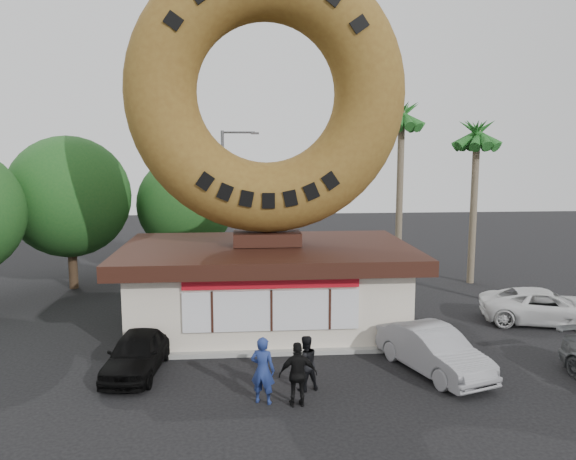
{
  "coord_description": "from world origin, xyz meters",
  "views": [
    {
      "loc": [
        -0.95,
        -15.51,
        7.0
      ],
      "look_at": [
        0.65,
        4.0,
        4.16
      ],
      "focal_mm": 35.0,
      "sensor_mm": 36.0,
      "label": 1
    }
  ],
  "objects_px": {
    "giant_donut": "(266,93)",
    "person_left": "(263,370)",
    "person_right": "(298,374)",
    "donut_shop": "(267,283)",
    "street_lamp": "(226,194)",
    "car_white": "(545,307)",
    "car_black": "(137,353)",
    "person_center": "(305,363)",
    "car_silver": "(433,350)"
  },
  "relations": [
    {
      "from": "person_left",
      "to": "car_white",
      "type": "bearing_deg",
      "value": -131.64
    },
    {
      "from": "street_lamp",
      "to": "person_left",
      "type": "relative_size",
      "value": 4.22
    },
    {
      "from": "donut_shop",
      "to": "person_right",
      "type": "xyz_separation_m",
      "value": [
        0.52,
        -7.0,
        -0.86
      ]
    },
    {
      "from": "street_lamp",
      "to": "car_white",
      "type": "distance_m",
      "value": 17.15
    },
    {
      "from": "person_center",
      "to": "person_right",
      "type": "height_order",
      "value": "person_right"
    },
    {
      "from": "giant_donut",
      "to": "person_right",
      "type": "xyz_separation_m",
      "value": [
        0.52,
        -7.02,
        -8.16
      ]
    },
    {
      "from": "street_lamp",
      "to": "person_left",
      "type": "xyz_separation_m",
      "value": [
        1.42,
        -16.76,
        -3.53
      ]
    },
    {
      "from": "street_lamp",
      "to": "car_black",
      "type": "height_order",
      "value": "street_lamp"
    },
    {
      "from": "giant_donut",
      "to": "car_black",
      "type": "height_order",
      "value": "giant_donut"
    },
    {
      "from": "giant_donut",
      "to": "person_center",
      "type": "height_order",
      "value": "giant_donut"
    },
    {
      "from": "giant_donut",
      "to": "person_center",
      "type": "distance_m",
      "value": 10.24
    },
    {
      "from": "donut_shop",
      "to": "car_white",
      "type": "height_order",
      "value": "donut_shop"
    },
    {
      "from": "person_left",
      "to": "car_white",
      "type": "xyz_separation_m",
      "value": [
        11.62,
        6.28,
        -0.26
      ]
    },
    {
      "from": "street_lamp",
      "to": "person_right",
      "type": "distance_m",
      "value": 17.55
    },
    {
      "from": "person_right",
      "to": "giant_donut",
      "type": "bearing_deg",
      "value": -87.51
    },
    {
      "from": "person_left",
      "to": "car_white",
      "type": "distance_m",
      "value": 13.21
    },
    {
      "from": "car_black",
      "to": "person_right",
      "type": "bearing_deg",
      "value": -23.77
    },
    {
      "from": "person_center",
      "to": "car_black",
      "type": "relative_size",
      "value": 0.43
    },
    {
      "from": "giant_donut",
      "to": "car_black",
      "type": "relative_size",
      "value": 2.77
    },
    {
      "from": "person_left",
      "to": "person_center",
      "type": "distance_m",
      "value": 1.47
    },
    {
      "from": "giant_donut",
      "to": "person_center",
      "type": "relative_size",
      "value": 6.41
    },
    {
      "from": "car_black",
      "to": "car_silver",
      "type": "xyz_separation_m",
      "value": [
        9.32,
        -0.7,
        0.07
      ]
    },
    {
      "from": "person_center",
      "to": "car_silver",
      "type": "relative_size",
      "value": 0.38
    },
    {
      "from": "giant_donut",
      "to": "car_black",
      "type": "distance_m",
      "value": 10.4
    },
    {
      "from": "person_right",
      "to": "car_white",
      "type": "xyz_separation_m",
      "value": [
        10.67,
        6.54,
        -0.22
      ]
    },
    {
      "from": "giant_donut",
      "to": "car_white",
      "type": "height_order",
      "value": "giant_donut"
    },
    {
      "from": "street_lamp",
      "to": "car_black",
      "type": "bearing_deg",
      "value": -99.74
    },
    {
      "from": "person_left",
      "to": "car_silver",
      "type": "bearing_deg",
      "value": -142.27
    },
    {
      "from": "person_left",
      "to": "car_white",
      "type": "relative_size",
      "value": 0.38
    },
    {
      "from": "street_lamp",
      "to": "car_black",
      "type": "xyz_separation_m",
      "value": [
        -2.46,
        -14.32,
        -3.83
      ]
    },
    {
      "from": "giant_donut",
      "to": "car_white",
      "type": "xyz_separation_m",
      "value": [
        11.18,
        -0.48,
        -8.38
      ]
    },
    {
      "from": "street_lamp",
      "to": "person_right",
      "type": "height_order",
      "value": "street_lamp"
    },
    {
      "from": "giant_donut",
      "to": "car_silver",
      "type": "bearing_deg",
      "value": -45.06
    },
    {
      "from": "donut_shop",
      "to": "street_lamp",
      "type": "bearing_deg",
      "value": 100.5
    },
    {
      "from": "car_black",
      "to": "giant_donut",
      "type": "bearing_deg",
      "value": 50.48
    },
    {
      "from": "donut_shop",
      "to": "person_left",
      "type": "distance_m",
      "value": 6.81
    },
    {
      "from": "person_right",
      "to": "car_black",
      "type": "relative_size",
      "value": 0.48
    },
    {
      "from": "person_left",
      "to": "car_black",
      "type": "height_order",
      "value": "person_left"
    },
    {
      "from": "giant_donut",
      "to": "person_right",
      "type": "distance_m",
      "value": 10.78
    },
    {
      "from": "person_left",
      "to": "street_lamp",
      "type": "bearing_deg",
      "value": -65.2
    },
    {
      "from": "donut_shop",
      "to": "car_black",
      "type": "xyz_separation_m",
      "value": [
        -4.31,
        -4.3,
        -1.12
      ]
    },
    {
      "from": "street_lamp",
      "to": "car_black",
      "type": "distance_m",
      "value": 15.03
    },
    {
      "from": "donut_shop",
      "to": "giant_donut",
      "type": "xyz_separation_m",
      "value": [
        0.0,
        0.02,
        7.3
      ]
    },
    {
      "from": "street_lamp",
      "to": "person_center",
      "type": "distance_m",
      "value": 16.64
    },
    {
      "from": "person_center",
      "to": "person_right",
      "type": "bearing_deg",
      "value": 55.37
    },
    {
      "from": "person_center",
      "to": "car_black",
      "type": "xyz_separation_m",
      "value": [
        -5.14,
        1.69,
        -0.17
      ]
    },
    {
      "from": "car_white",
      "to": "car_silver",
      "type": "bearing_deg",
      "value": 141.24
    },
    {
      "from": "giant_donut",
      "to": "person_left",
      "type": "relative_size",
      "value": 5.55
    },
    {
      "from": "person_left",
      "to": "person_right",
      "type": "relative_size",
      "value": 1.05
    },
    {
      "from": "person_center",
      "to": "person_right",
      "type": "relative_size",
      "value": 0.91
    }
  ]
}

